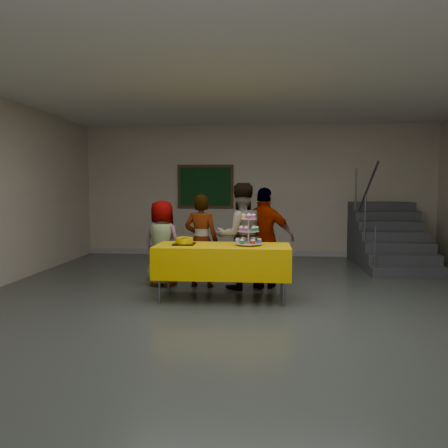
% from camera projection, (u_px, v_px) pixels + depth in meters
% --- Properties ---
extents(room_shell, '(10.00, 10.04, 3.02)m').
position_uv_depth(room_shell, '(250.00, 139.00, 5.03)').
color(room_shell, '#4C514C').
rests_on(room_shell, ground).
extents(bake_table, '(1.88, 0.78, 0.77)m').
position_uv_depth(bake_table, '(223.00, 260.00, 6.12)').
color(bake_table, '#595960').
rests_on(bake_table, ground).
extents(cupcake_stand, '(0.38, 0.38, 0.44)m').
position_uv_depth(cupcake_stand, '(248.00, 232.00, 6.06)').
color(cupcake_stand, silver).
rests_on(cupcake_stand, bake_table).
extents(bear_cake, '(0.32, 0.36, 0.12)m').
position_uv_depth(bear_cake, '(184.00, 240.00, 6.16)').
color(bear_cake, black).
rests_on(bear_cake, bake_table).
extents(schoolchild_a, '(0.78, 0.64, 1.37)m').
position_uv_depth(schoolchild_a, '(162.00, 243.00, 6.99)').
color(schoolchild_a, slate).
rests_on(schoolchild_a, ground).
extents(schoolchild_b, '(0.58, 0.42, 1.47)m').
position_uv_depth(schoolchild_b, '(201.00, 241.00, 6.88)').
color(schoolchild_b, slate).
rests_on(schoolchild_b, ground).
extents(schoolchild_c, '(0.97, 0.86, 1.65)m').
position_uv_depth(schoolchild_c, '(240.00, 236.00, 6.77)').
color(schoolchild_c, slate).
rests_on(schoolchild_c, ground).
extents(schoolchild_d, '(0.99, 0.61, 1.58)m').
position_uv_depth(schoolchild_d, '(265.00, 238.00, 6.83)').
color(schoolchild_d, slate).
rests_on(schoolchild_d, ground).
extents(staircase, '(1.30, 2.40, 2.04)m').
position_uv_depth(staircase, '(387.00, 240.00, 9.00)').
color(staircase, '#424447').
rests_on(staircase, ground).
extents(noticeboard, '(1.30, 0.05, 1.00)m').
position_uv_depth(noticeboard, '(205.00, 187.00, 10.09)').
color(noticeboard, '#472B16').
rests_on(noticeboard, ground).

